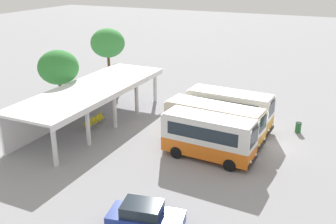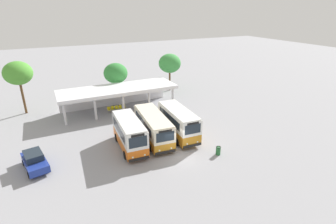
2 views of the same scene
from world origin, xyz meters
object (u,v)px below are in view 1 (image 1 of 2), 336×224
Objects in this scene: waiting_chair_middle_seat at (95,121)px; litter_bin_apron at (298,127)px; waiting_chair_fifth_seat at (102,116)px; city_bus_middle_cream at (230,109)px; city_bus_nearest_orange at (209,136)px; parked_car_flank at (145,217)px; waiting_chair_end_by_column at (87,125)px; waiting_chair_second_from_end at (90,123)px; waiting_chair_fourth_seat at (98,119)px; city_bus_second_in_row at (214,121)px.

litter_bin_apron reaches higher than waiting_chair_middle_seat.
waiting_chair_fifth_seat is 17.18m from litter_bin_apron.
city_bus_nearest_orange is at bearing -177.72° from city_bus_middle_cream.
waiting_chair_middle_seat is 17.51m from litter_bin_apron.
waiting_chair_end_by_column is at bearing 47.96° from parked_car_flank.
waiting_chair_fifth_seat is at bearing -0.93° from waiting_chair_second_from_end.
waiting_chair_fifth_seat is at bearing 42.17° from parked_car_flank.
city_bus_nearest_orange is 7.97× the size of waiting_chair_second_from_end.
waiting_chair_middle_seat is 1.00× the size of waiting_chair_fourth_seat.
parked_car_flank is at bearing -137.83° from waiting_chair_fifth_seat.
waiting_chair_middle_seat and waiting_chair_fifth_seat have the same top height.
parked_car_flank is (-9.27, 0.26, -0.99)m from city_bus_nearest_orange.
waiting_chair_middle_seat is at bearing 1.35° from waiting_chair_end_by_column.
parked_car_flank is 4.97× the size of waiting_chair_fifth_seat.
waiting_chair_end_by_column and waiting_chair_second_from_end have the same top height.
waiting_chair_middle_seat is (-1.40, 10.48, -1.21)m from city_bus_second_in_row.
waiting_chair_second_from_end is 0.96× the size of litter_bin_apron.
city_bus_middle_cream is 12.23m from waiting_chair_end_by_column.
waiting_chair_second_from_end is (-4.97, 10.91, -1.31)m from city_bus_middle_cream.
waiting_chair_end_by_column is 1.00× the size of waiting_chair_second_from_end.
city_bus_nearest_orange is 11.15m from waiting_chair_end_by_column.
waiting_chair_middle_seat and waiting_chair_fourth_seat have the same top height.
waiting_chair_second_from_end is at bearing 100.56° from city_bus_second_in_row.
waiting_chair_second_from_end and waiting_chair_fifth_seat have the same top height.
litter_bin_apron is (5.57, -16.39, -0.07)m from waiting_chair_fourth_seat.
litter_bin_apron is at bearing -34.49° from city_bus_nearest_orange.
city_bus_second_in_row is at bearing -82.38° from waiting_chair_middle_seat.
city_bus_nearest_orange reaches higher than waiting_chair_fourth_seat.
city_bus_nearest_orange is 7.61× the size of litter_bin_apron.
waiting_chair_end_by_column is 2.25m from waiting_chair_fifth_seat.
waiting_chair_second_from_end is (10.31, 10.89, -0.30)m from parked_car_flank.
litter_bin_apron is at bearing -51.39° from city_bus_second_in_row.
city_bus_middle_cream is 8.54× the size of waiting_chair_end_by_column.
waiting_chair_fifth_seat is (-0.28, 10.51, -1.21)m from city_bus_second_in_row.
city_bus_nearest_orange is at bearing -98.21° from waiting_chair_middle_seat.
city_bus_nearest_orange reaches higher than waiting_chair_middle_seat.
city_bus_nearest_orange reaches higher than waiting_chair_end_by_column.
city_bus_second_in_row is 9.37× the size of waiting_chair_fifth_seat.
city_bus_second_in_row reaches higher than litter_bin_apron.
city_bus_second_in_row is 9.37× the size of waiting_chair_fourth_seat.
litter_bin_apron is at bearing -67.86° from waiting_chair_second_from_end.
waiting_chair_end_by_column is at bearing 103.60° from city_bus_second_in_row.
waiting_chair_end_by_column is at bearing -178.65° from waiting_chair_middle_seat.
city_bus_middle_cream is 8.54× the size of waiting_chair_second_from_end.
parked_car_flank is 15.74m from waiting_chair_fourth_seat.
parked_car_flank is 4.97× the size of waiting_chair_fourth_seat.
waiting_chair_fourth_seat and waiting_chair_fifth_seat have the same top height.
city_bus_second_in_row is at bearing -85.41° from waiting_chair_fourth_seat.
waiting_chair_middle_seat is (1.60, 11.09, -1.29)m from city_bus_nearest_orange.
city_bus_middle_cream is 11.58m from waiting_chair_fourth_seat.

